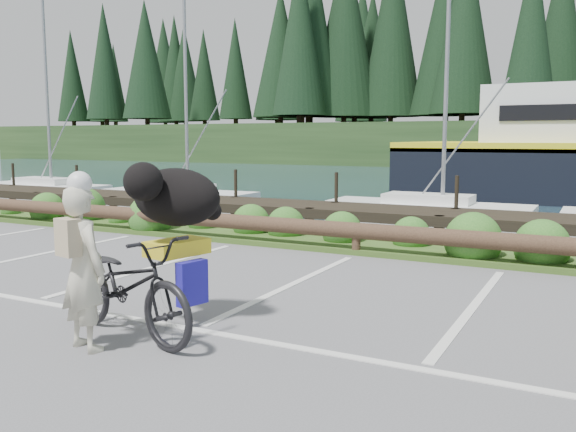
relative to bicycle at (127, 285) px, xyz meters
The scene contains 7 objects.
ground 1.19m from the bicycle, 61.10° to the left, with size 72.00×72.00×0.00m, color #59595C.
harbor_backdrop 79.39m from the bicycle, 89.35° to the left, with size 170.00×160.00×30.00m.
vegetation_strip 6.26m from the bicycle, 85.33° to the left, with size 34.00×1.60×0.10m, color #3D5B21.
log_rail 5.57m from the bicycle, 84.75° to the left, with size 32.00×0.30×0.60m, color #443021, non-canonical shape.
bicycle is the anchor object (origin of this frame).
cyclist 0.57m from the bicycle, 103.32° to the right, with size 0.61×0.40×1.68m, color beige.
dog 1.14m from the bicycle, 76.68° to the left, with size 1.16×0.56×0.67m, color black.
Camera 1 is at (3.98, -5.80, 2.15)m, focal length 38.00 mm.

